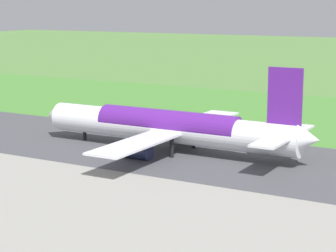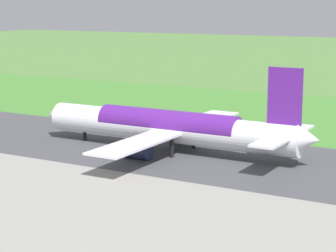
{
  "view_description": "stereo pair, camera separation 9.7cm",
  "coord_description": "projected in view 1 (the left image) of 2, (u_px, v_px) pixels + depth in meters",
  "views": [
    {
      "loc": [
        -40.62,
        94.26,
        25.48
      ],
      "look_at": [
        12.91,
        0.0,
        4.5
      ],
      "focal_mm": 67.46,
      "sensor_mm": 36.0,
      "label": 1
    },
    {
      "loc": [
        -40.71,
        94.21,
        25.48
      ],
      "look_at": [
        12.91,
        0.0,
        4.5
      ],
      "focal_mm": 67.46,
      "sensor_mm": 36.0,
      "label": 2
    }
  ],
  "objects": [
    {
      "name": "ground_plane",
      "position": [
        235.0,
        160.0,
        105.0
      ],
      "size": [
        800.0,
        800.0,
        0.0
      ],
      "primitive_type": "plane",
      "color": "#547F3D"
    },
    {
      "name": "runway_asphalt",
      "position": [
        235.0,
        160.0,
        105.0
      ],
      "size": [
        600.0,
        31.95,
        0.06
      ],
      "primitive_type": "cube",
      "color": "#47474C",
      "rests_on": "ground"
    },
    {
      "name": "grass_verge_foreground",
      "position": [
        307.0,
        122.0,
        138.46
      ],
      "size": [
        600.0,
        80.0,
        0.04
      ],
      "primitive_type": "cube",
      "color": "#478534",
      "rests_on": "ground"
    },
    {
      "name": "airliner_main",
      "position": [
        170.0,
        127.0,
        110.25
      ],
      "size": [
        53.95,
        44.0,
        15.88
      ],
      "color": "white",
      "rests_on": "ground"
    },
    {
      "name": "no_stopping_sign",
      "position": [
        296.0,
        115.0,
        137.96
      ],
      "size": [
        0.6,
        0.1,
        2.76
      ],
      "color": "slate",
      "rests_on": "ground"
    },
    {
      "name": "traffic_cone_orange",
      "position": [
        273.0,
        119.0,
        140.25
      ],
      "size": [
        0.4,
        0.4,
        0.55
      ],
      "primitive_type": "cone",
      "color": "orange",
      "rests_on": "ground"
    }
  ]
}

